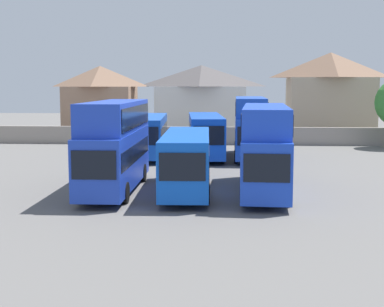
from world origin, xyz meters
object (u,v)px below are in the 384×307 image
bus_2 (187,159)px  bus_6 (250,124)px  bus_4 (149,133)px  bus_5 (206,133)px  house_terrace_centre (201,100)px  bus_1 (115,141)px  house_terrace_left (101,101)px  house_terrace_right (330,95)px  bus_3 (265,144)px

bus_2 → bus_6: 15.85m
bus_4 → bus_5: bus_5 is taller
bus_2 → house_terrace_centre: size_ratio=0.98×
bus_1 → bus_2: (4.06, -0.13, -0.96)m
bus_4 → house_terrace_left: bearing=-159.3°
bus_5 → bus_1: bearing=-21.2°
house_terrace_left → bus_5: bearing=-54.8°
bus_6 → house_terrace_right: size_ratio=1.07×
bus_3 → bus_4: size_ratio=0.95×
bus_6 → bus_4: bearing=-92.7°
bus_1 → house_terrace_centre: house_terrace_centre is taller
bus_1 → house_terrace_right: 37.85m
house_terrace_centre → bus_6: bearing=-75.6°
bus_5 → bus_6: bus_6 is taller
bus_4 → bus_5: size_ratio=1.04×
bus_1 → house_terrace_centre: (3.17, 34.60, 1.37)m
bus_4 → house_terrace_right: 25.48m
house_terrace_left → house_terrace_centre: bearing=3.3°
bus_3 → bus_5: 15.73m
bus_1 → bus_2: bearing=87.4°
bus_5 → bus_2: bearing=-6.5°
bus_5 → house_terrace_left: size_ratio=1.36×
bus_3 → house_terrace_left: (-17.08, 33.79, 1.47)m
bus_2 → bus_5: bus_5 is taller
bus_2 → house_terrace_left: bearing=-161.7°
bus_4 → bus_1: bearing=-2.7°
bus_2 → bus_4: bus_4 is taller
bus_5 → bus_6: size_ratio=1.08×
bus_1 → house_terrace_right: bearing=151.2°
house_terrace_right → bus_3: bearing=-105.7°
bus_1 → house_terrace_right: (17.77, 33.36, 2.06)m
bus_1 → bus_2: bus_1 is taller
bus_5 → bus_3: bearing=9.6°
house_terrace_centre → bus_4: bearing=-100.4°
bus_5 → house_terrace_left: house_terrace_left is taller
bus_1 → house_terrace_left: (-8.64, 33.92, 1.34)m
bus_3 → house_terrace_centre: 34.90m
bus_1 → bus_5: size_ratio=0.96×
bus_2 → bus_4: size_ratio=0.90×
bus_5 → house_terrace_right: (13.30, 18.03, 2.92)m
bus_3 → bus_1: bearing=-86.3°
bus_2 → house_terrace_right: bearing=155.6°
bus_5 → house_terrace_centre: 19.44m
house_terrace_left → bus_1: bearing=-75.7°
bus_6 → house_terrace_centre: house_terrace_centre is taller
house_terrace_left → house_terrace_right: size_ratio=0.85×
house_terrace_left → bus_6: bearing=-48.2°
bus_1 → bus_4: size_ratio=0.92×
house_terrace_centre → bus_5: bearing=-86.1°
bus_3 → house_terrace_right: 34.58m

